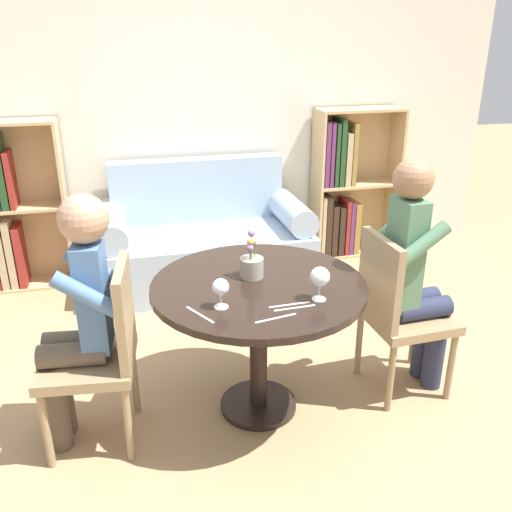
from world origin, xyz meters
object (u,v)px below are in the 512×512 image
object	(u,v)px
wine_glass_right	(320,278)
chair_right	(397,308)
person_right	(415,274)
person_left	(78,316)
flower_vase	(252,263)
bookshelf_left	(4,213)
wine_glass_left	(221,288)
bookshelf_right	(344,189)
couch	(204,243)
chair_left	(102,348)

from	to	relation	value
wine_glass_right	chair_right	bearing A→B (deg)	22.91
wine_glass_right	person_right	bearing A→B (deg)	20.34
person_left	flower_vase	size ratio (longest dim) A/B	4.95
bookshelf_left	wine_glass_left	world-z (taller)	bookshelf_left
bookshelf_right	wine_glass_right	world-z (taller)	bookshelf_right
person_left	person_right	bearing A→B (deg)	97.26
person_left	wine_glass_left	distance (m)	0.66
wine_glass_right	flower_vase	bearing A→B (deg)	126.42
chair_right	wine_glass_right	distance (m)	0.67
bookshelf_left	wine_glass_right	xyz separation A→B (m)	(1.67, -2.16, 0.24)
bookshelf_right	flower_vase	xyz separation A→B (m)	(-1.29, -1.85, 0.21)
couch	bookshelf_right	xyz separation A→B (m)	(1.27, 0.26, 0.27)
person_right	wine_glass_left	xyz separation A→B (m)	(-1.06, -0.19, 0.14)
bookshelf_right	wine_glass_right	xyz separation A→B (m)	(-1.05, -2.16, 0.25)
flower_vase	couch	bearing A→B (deg)	89.47
bookshelf_left	chair_right	bearing A→B (deg)	-41.36
bookshelf_left	couch	bearing A→B (deg)	-10.17
flower_vase	bookshelf_left	bearing A→B (deg)	127.91
chair_right	person_left	world-z (taller)	person_left
chair_left	person_right	distance (m)	1.60
wine_glass_right	bookshelf_left	bearing A→B (deg)	127.70
flower_vase	chair_left	bearing A→B (deg)	-171.76
bookshelf_right	wine_glass_right	distance (m)	2.42
bookshelf_right	wine_glass_left	xyz separation A→B (m)	(-1.49, -2.13, 0.23)
person_left	wine_glass_right	distance (m)	1.09
person_left	wine_glass_right	size ratio (longest dim) A/B	7.73
bookshelf_left	chair_right	xyz separation A→B (m)	(2.20, -1.94, -0.10)
flower_vase	wine_glass_left	bearing A→B (deg)	-126.68
couch	person_left	xyz separation A→B (m)	(-0.84, -1.67, 0.35)
person_right	flower_vase	xyz separation A→B (m)	(-0.85, 0.09, 0.12)
person_left	chair_left	bearing A→B (deg)	85.12
couch	chair_right	world-z (taller)	couch
wine_glass_left	wine_glass_right	distance (m)	0.44
chair_right	bookshelf_right	bearing A→B (deg)	-17.03
couch	bookshelf_right	world-z (taller)	bookshelf_right
chair_left	flower_vase	xyz separation A→B (m)	(0.73, 0.11, 0.30)
bookshelf_left	chair_left	xyz separation A→B (m)	(0.70, -1.95, -0.10)
person_right	bookshelf_left	bearing A→B (deg)	47.87
chair_left	person_left	distance (m)	0.19
chair_right	person_left	xyz separation A→B (m)	(-1.58, 0.00, 0.17)
bookshelf_right	wine_glass_left	size ratio (longest dim) A/B	9.28
couch	chair_right	bearing A→B (deg)	-65.96
bookshelf_left	chair_right	distance (m)	2.93
wine_glass_left	wine_glass_right	world-z (taller)	wine_glass_right
bookshelf_right	person_right	size ratio (longest dim) A/B	0.98
bookshelf_left	flower_vase	size ratio (longest dim) A/B	5.12
bookshelf_right	chair_right	size ratio (longest dim) A/B	1.41
couch	bookshelf_left	xyz separation A→B (m)	(-1.45, 0.26, 0.28)
couch	person_right	size ratio (longest dim) A/B	1.24
wine_glass_right	flower_vase	xyz separation A→B (m)	(-0.23, 0.32, -0.04)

